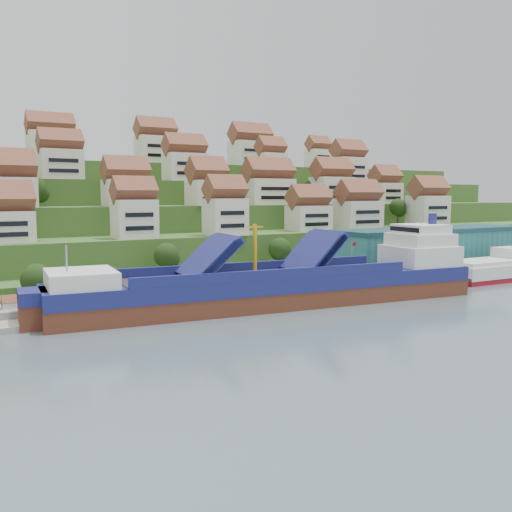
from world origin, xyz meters
TOP-DOWN VIEW (x-y plane):
  - ground at (0.00, 0.00)m, footprint 300.00×300.00m
  - quay at (20.00, 15.00)m, footprint 180.00×14.00m
  - hillside at (0.00, 103.55)m, footprint 260.00×128.00m
  - hillside_village at (1.20, 60.93)m, footprint 160.97×64.47m
  - hillside_trees at (-14.53, 38.84)m, footprint 143.49×61.99m
  - warehouse at (52.00, 17.00)m, footprint 60.00×15.00m
  - flagpole at (18.11, 10.00)m, footprint 1.28×0.16m
  - cargo_ship at (-6.47, 0.08)m, footprint 84.64×22.05m
  - second_ship at (56.34, 0.34)m, footprint 29.00×11.50m

SIDE VIEW (x-z plane):
  - ground at x=0.00m, z-range 0.00..0.00m
  - quay at x=20.00m, z-range 0.00..2.20m
  - second_ship at x=56.34m, z-range -1.65..6.67m
  - cargo_ship at x=-6.47m, z-range -5.82..12.82m
  - flagpole at x=18.11m, z-range 2.88..10.88m
  - warehouse at x=52.00m, z-range 2.20..12.20m
  - hillside at x=0.00m, z-range -4.84..26.16m
  - hillside_trees at x=-14.53m, z-range -1.11..28.90m
  - hillside_village at x=1.20m, z-range 10.12..38.90m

